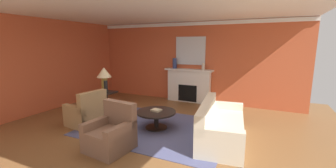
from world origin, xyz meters
The scene contains 18 objects.
ground_plane centered at (0.00, 0.00, 0.00)m, with size 9.52×9.52×0.00m, color brown.
wall_fireplace centered at (0.00, 3.27, 1.46)m, with size 7.92×0.12×2.92m, color #C65633.
wall_window centered at (-3.72, 0.30, 1.46)m, with size 0.12×7.02×2.92m, color #C65633.
ceiling_panel centered at (0.00, 0.30, 2.95)m, with size 7.92×7.02×0.06m, color white.
crown_moulding centered at (0.00, 3.19, 2.84)m, with size 7.92×0.08×0.12m, color white.
area_rug centered at (0.22, 0.24, 0.01)m, with size 3.58×2.63×0.01m, color #4C517A.
fireplace centered at (0.10, 3.06, 0.58)m, with size 1.80×0.35×1.23m.
mantel_mirror centered at (0.10, 3.18, 1.89)m, with size 1.12×0.04×1.01m, color silver.
sofa centered at (1.83, 0.26, 0.30)m, with size 1.16×2.20×0.85m.
armchair_near_window centered at (-1.55, -0.34, 0.31)m, with size 0.91×0.91×0.95m.
armchair_facing_fireplace centered at (-0.08, -1.15, 0.31)m, with size 0.89×0.89×0.95m.
coffee_table centered at (0.22, 0.24, 0.34)m, with size 1.00×1.00×0.45m.
side_table centered at (-1.72, 0.60, 0.40)m, with size 0.56×0.56×0.70m.
table_lamp centered at (-1.72, 0.60, 1.22)m, with size 0.44×0.44×0.75m.
vase_on_side_table centered at (-1.57, 0.48, 0.89)m, with size 0.11×0.11×0.37m, color black.
vase_mantel_right centered at (0.65, 3.01, 1.35)m, with size 0.12×0.12×0.23m, color beige.
vase_mantel_left centered at (-0.45, 3.01, 1.42)m, with size 0.16×0.16×0.38m, color navy.
book_red_cover centered at (0.22, 0.27, 0.47)m, with size 0.24×0.19×0.04m, color tan.
Camera 1 is at (2.70, -4.38, 2.12)m, focal length 23.02 mm.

